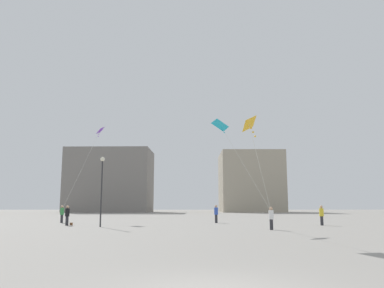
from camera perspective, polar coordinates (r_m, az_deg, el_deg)
name	(u,v)px	position (r m, az deg, el deg)	size (l,w,h in m)	color
person_in_black	(67,214)	(36.07, -17.68, -9.74)	(0.37, 0.37, 1.70)	#2D2D33
person_in_green	(62,213)	(41.59, -18.38, -9.53)	(0.37, 0.37, 1.72)	#2D2D33
person_in_yellow	(322,214)	(36.26, 18.32, -9.69)	(0.37, 0.37, 1.71)	#2D2D33
person_in_white	(271,217)	(28.86, 11.44, -10.39)	(0.35, 0.35, 1.61)	#2D2D33
person_in_blue	(216,213)	(39.37, 3.53, -9.99)	(0.38, 0.38, 1.76)	#2D2D33
kite_cyan_delta	(221,126)	(29.91, 4.28, 2.63)	(4.14, 1.69, 6.89)	#1EB2C6
kite_violet_delta	(100,131)	(45.56, -13.29, 1.80)	(3.10, 4.83, 9.18)	purple
kite_amber_delta	(249,126)	(21.29, 8.33, 2.61)	(3.32, 8.45, 5.07)	yellow
building_centre_hall	(111,181)	(101.94, -11.76, -5.27)	(21.02, 14.69, 15.67)	gray
building_right_hall	(250,182)	(104.41, 8.43, -5.55)	(15.89, 17.42, 15.27)	#A39984
lamppost_east	(102,180)	(32.87, -12.98, -5.18)	(0.36, 0.36, 5.65)	#2D2D30
handbag_beside_flyer	(71,224)	(36.10, -17.16, -11.05)	(0.32, 0.14, 0.24)	brown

